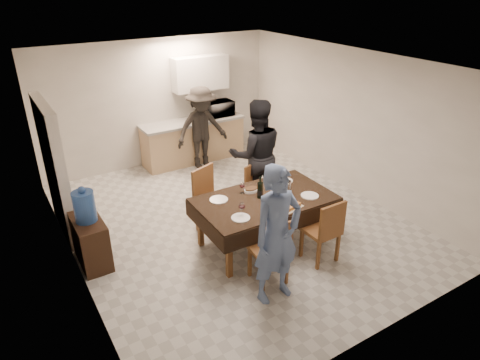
# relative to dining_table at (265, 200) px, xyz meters

# --- Properties ---
(floor) EXTENTS (5.00, 6.00, 0.02)m
(floor) POSITION_rel_dining_table_xyz_m (-0.07, 0.80, -0.74)
(floor) COLOR beige
(floor) RESTS_ON ground
(ceiling) EXTENTS (5.00, 6.00, 0.02)m
(ceiling) POSITION_rel_dining_table_xyz_m (-0.07, 0.80, 1.86)
(ceiling) COLOR white
(ceiling) RESTS_ON wall_back
(wall_back) EXTENTS (5.00, 0.02, 2.60)m
(wall_back) POSITION_rel_dining_table_xyz_m (-0.07, 3.80, 0.56)
(wall_back) COLOR silver
(wall_back) RESTS_ON floor
(wall_front) EXTENTS (5.00, 0.02, 2.60)m
(wall_front) POSITION_rel_dining_table_xyz_m (-0.07, -2.20, 0.56)
(wall_front) COLOR silver
(wall_front) RESTS_ON floor
(wall_left) EXTENTS (0.02, 6.00, 2.60)m
(wall_left) POSITION_rel_dining_table_xyz_m (-2.57, 0.80, 0.56)
(wall_left) COLOR silver
(wall_left) RESTS_ON floor
(wall_right) EXTENTS (0.02, 6.00, 2.60)m
(wall_right) POSITION_rel_dining_table_xyz_m (2.43, 0.80, 0.56)
(wall_right) COLOR silver
(wall_right) RESTS_ON floor
(stub_partition) EXTENTS (0.15, 1.40, 2.10)m
(stub_partition) POSITION_rel_dining_table_xyz_m (-2.49, 2.00, 0.31)
(stub_partition) COLOR silver
(stub_partition) RESTS_ON floor
(kitchen_base_cabinet) EXTENTS (2.20, 0.60, 0.86)m
(kitchen_base_cabinet) POSITION_rel_dining_table_xyz_m (0.53, 3.48, -0.31)
(kitchen_base_cabinet) COLOR tan
(kitchen_base_cabinet) RESTS_ON floor
(kitchen_worktop) EXTENTS (2.24, 0.64, 0.05)m
(kitchen_worktop) POSITION_rel_dining_table_xyz_m (0.53, 3.48, 0.14)
(kitchen_worktop) COLOR #999894
(kitchen_worktop) RESTS_ON kitchen_base_cabinet
(upper_cabinet) EXTENTS (1.20, 0.34, 0.70)m
(upper_cabinet) POSITION_rel_dining_table_xyz_m (0.83, 3.62, 1.11)
(upper_cabinet) COLOR silver
(upper_cabinet) RESTS_ON wall_back
(dining_table) EXTENTS (2.01, 1.19, 0.78)m
(dining_table) POSITION_rel_dining_table_xyz_m (0.00, 0.00, 0.00)
(dining_table) COLOR black
(dining_table) RESTS_ON floor
(chair_near_left) EXTENTS (0.48, 0.48, 0.53)m
(chair_near_left) POSITION_rel_dining_table_xyz_m (-0.45, -0.84, -0.14)
(chair_near_left) COLOR brown
(chair_near_left) RESTS_ON floor
(chair_near_right) EXTENTS (0.45, 0.45, 0.53)m
(chair_near_right) POSITION_rel_dining_table_xyz_m (0.45, -0.84, -0.14)
(chair_near_right) COLOR brown
(chair_near_right) RESTS_ON floor
(chair_far_left) EXTENTS (0.60, 0.62, 0.56)m
(chair_far_left) POSITION_rel_dining_table_xyz_m (-0.45, 0.65, -0.11)
(chair_far_left) COLOR brown
(chair_far_left) RESTS_ON floor
(chair_far_right) EXTENTS (0.53, 0.55, 0.48)m
(chair_far_right) POSITION_rel_dining_table_xyz_m (0.45, 0.67, -0.19)
(chair_far_right) COLOR brown
(chair_far_right) RESTS_ON floor
(console) EXTENTS (0.38, 0.75, 0.70)m
(console) POSITION_rel_dining_table_xyz_m (-2.35, 0.87, -0.39)
(console) COLOR black
(console) RESTS_ON floor
(water_jug) EXTENTS (0.29, 0.29, 0.44)m
(water_jug) POSITION_rel_dining_table_xyz_m (-2.35, 0.87, 0.17)
(water_jug) COLOR #315EB0
(water_jug) RESTS_ON console
(wine_bottle) EXTENTS (0.08, 0.08, 0.34)m
(wine_bottle) POSITION_rel_dining_table_xyz_m (-0.05, 0.05, 0.20)
(wine_bottle) COLOR black
(wine_bottle) RESTS_ON dining_table
(water_pitcher) EXTENTS (0.13, 0.13, 0.21)m
(water_pitcher) POSITION_rel_dining_table_xyz_m (0.35, -0.05, 0.14)
(water_pitcher) COLOR white
(water_pitcher) RESTS_ON dining_table
(savoury_tart) EXTENTS (0.48, 0.40, 0.05)m
(savoury_tart) POSITION_rel_dining_table_xyz_m (0.10, -0.38, 0.06)
(savoury_tart) COLOR #D28A3D
(savoury_tart) RESTS_ON dining_table
(salad_bowl) EXTENTS (0.18, 0.18, 0.07)m
(salad_bowl) POSITION_rel_dining_table_xyz_m (0.30, 0.18, 0.07)
(salad_bowl) COLOR white
(salad_bowl) RESTS_ON dining_table
(mushroom_dish) EXTENTS (0.22, 0.22, 0.04)m
(mushroom_dish) POSITION_rel_dining_table_xyz_m (-0.05, 0.28, 0.05)
(mushroom_dish) COLOR white
(mushroom_dish) RESTS_ON dining_table
(wine_glass_a) EXTENTS (0.09, 0.09, 0.20)m
(wine_glass_a) POSITION_rel_dining_table_xyz_m (-0.55, -0.25, 0.14)
(wine_glass_a) COLOR white
(wine_glass_a) RESTS_ON dining_table
(wine_glass_b) EXTENTS (0.08, 0.08, 0.18)m
(wine_glass_b) POSITION_rel_dining_table_xyz_m (0.55, 0.25, 0.13)
(wine_glass_b) COLOR white
(wine_glass_b) RESTS_ON dining_table
(wine_glass_c) EXTENTS (0.08, 0.08, 0.18)m
(wine_glass_c) POSITION_rel_dining_table_xyz_m (-0.20, 0.30, 0.13)
(wine_glass_c) COLOR white
(wine_glass_c) RESTS_ON dining_table
(plate_near_left) EXTENTS (0.25, 0.25, 0.01)m
(plate_near_left) POSITION_rel_dining_table_xyz_m (-0.60, -0.30, 0.04)
(plate_near_left) COLOR white
(plate_near_left) RESTS_ON dining_table
(plate_near_right) EXTENTS (0.26, 0.26, 0.02)m
(plate_near_right) POSITION_rel_dining_table_xyz_m (0.60, -0.30, 0.04)
(plate_near_right) COLOR white
(plate_near_right) RESTS_ON dining_table
(plate_far_left) EXTENTS (0.27, 0.27, 0.02)m
(plate_far_left) POSITION_rel_dining_table_xyz_m (-0.60, 0.30, 0.04)
(plate_far_left) COLOR white
(plate_far_left) RESTS_ON dining_table
(plate_far_right) EXTENTS (0.24, 0.24, 0.01)m
(plate_far_right) POSITION_rel_dining_table_xyz_m (0.60, 0.30, 0.04)
(plate_far_right) COLOR white
(plate_far_right) RESTS_ON dining_table
(microwave) EXTENTS (0.58, 0.39, 0.32)m
(microwave) POSITION_rel_dining_table_xyz_m (1.20, 3.48, 0.33)
(microwave) COLOR silver
(microwave) RESTS_ON kitchen_worktop
(person_near) EXTENTS (0.67, 0.44, 1.81)m
(person_near) POSITION_rel_dining_table_xyz_m (-0.55, -1.05, 0.16)
(person_near) COLOR slate
(person_near) RESTS_ON floor
(person_far) EXTENTS (1.14, 1.02, 1.93)m
(person_far) POSITION_rel_dining_table_xyz_m (0.55, 1.05, 0.22)
(person_far) COLOR black
(person_far) RESTS_ON floor
(person_kitchen) EXTENTS (1.12, 0.64, 1.73)m
(person_kitchen) POSITION_rel_dining_table_xyz_m (0.53, 3.03, 0.12)
(person_kitchen) COLOR black
(person_kitchen) RESTS_ON floor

